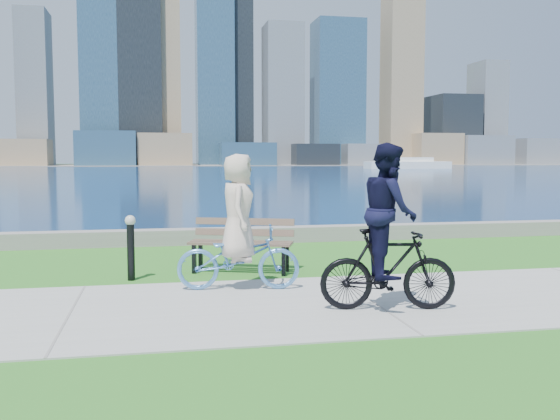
{
  "coord_description": "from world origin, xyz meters",
  "views": [
    {
      "loc": [
        -2.89,
        -8.1,
        2.02
      ],
      "look_at": [
        -0.83,
        2.26,
        1.1
      ],
      "focal_mm": 40.0,
      "sensor_mm": 36.0,
      "label": 1
    }
  ],
  "objects_px": {
    "bollard_lamp": "(131,243)",
    "cyclist_woman": "(238,239)",
    "cyclist_man": "(388,240)",
    "park_bench": "(242,240)"
  },
  "relations": [
    {
      "from": "park_bench",
      "to": "bollard_lamp",
      "type": "xyz_separation_m",
      "value": [
        -1.87,
        -0.41,
        0.05
      ]
    },
    {
      "from": "bollard_lamp",
      "to": "cyclist_woman",
      "type": "bearing_deg",
      "value": -34.48
    },
    {
      "from": "cyclist_woman",
      "to": "cyclist_man",
      "type": "distance_m",
      "value": 2.39
    },
    {
      "from": "cyclist_man",
      "to": "cyclist_woman",
      "type": "bearing_deg",
      "value": 57.45
    },
    {
      "from": "bollard_lamp",
      "to": "cyclist_woman",
      "type": "xyz_separation_m",
      "value": [
        1.61,
        -1.11,
        0.16
      ]
    },
    {
      "from": "park_bench",
      "to": "cyclist_man",
      "type": "bearing_deg",
      "value": -44.76
    },
    {
      "from": "cyclist_man",
      "to": "park_bench",
      "type": "bearing_deg",
      "value": 35.64
    },
    {
      "from": "bollard_lamp",
      "to": "cyclist_woman",
      "type": "distance_m",
      "value": 1.96
    },
    {
      "from": "park_bench",
      "to": "cyclist_woman",
      "type": "xyz_separation_m",
      "value": [
        -0.26,
        -1.52,
        0.21
      ]
    },
    {
      "from": "bollard_lamp",
      "to": "cyclist_man",
      "type": "height_order",
      "value": "cyclist_man"
    }
  ]
}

